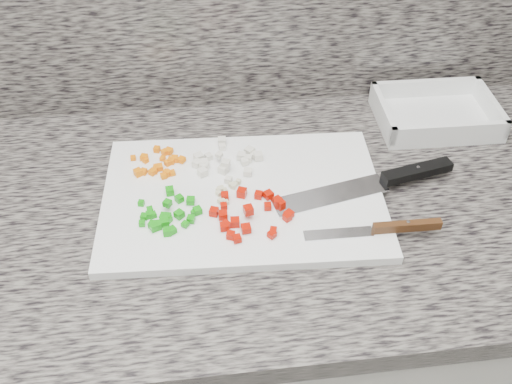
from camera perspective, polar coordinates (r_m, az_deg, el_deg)
cabinet at (r=1.34m, az=-5.74°, el=-15.81°), size 3.92×0.62×0.86m
countertop at (r=0.99m, az=-7.53°, el=-2.19°), size 3.96×0.64×0.04m
cutting_board at (r=0.97m, az=-1.32°, el=-0.50°), size 0.49×0.34×0.02m
carrot_pile at (r=1.03m, az=-9.57°, el=2.85°), size 0.10×0.09×0.01m
onion_pile at (r=1.02m, az=-3.15°, el=3.18°), size 0.13×0.12×0.02m
green_pepper_pile at (r=0.93m, az=-8.76°, el=-2.27°), size 0.11×0.11×0.02m
red_pepper_pile at (r=0.92m, az=-0.73°, el=-1.97°), size 0.14×0.12×0.02m
garlic_pile at (r=0.96m, az=-3.02°, el=0.12°), size 0.05×0.06×0.01m
chef_knife at (r=1.01m, az=13.06°, el=1.25°), size 0.33×0.10×0.02m
paring_knife at (r=0.92m, az=13.23°, el=-3.53°), size 0.22×0.02×0.02m
tray at (r=1.19m, az=17.50°, el=7.37°), size 0.23×0.17×0.05m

